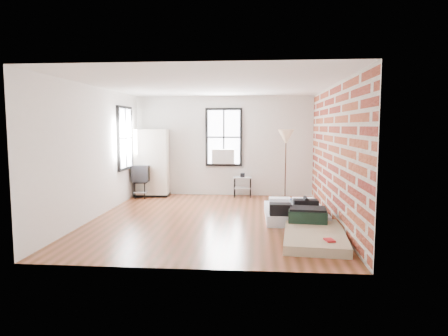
# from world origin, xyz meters

# --- Properties ---
(ground) EXTENTS (6.00, 6.00, 0.00)m
(ground) POSITION_xyz_m (0.00, 0.00, 0.00)
(ground) COLOR #562F16
(ground) RESTS_ON ground
(room_shell) EXTENTS (5.02, 6.02, 2.80)m
(room_shell) POSITION_xyz_m (0.23, 0.36, 1.74)
(room_shell) COLOR silver
(room_shell) RESTS_ON ground
(mattress_main) EXTENTS (1.27, 1.70, 0.54)m
(mattress_main) POSITION_xyz_m (1.75, 0.16, 0.15)
(mattress_main) COLOR white
(mattress_main) RESTS_ON ground
(mattress_bare) EXTENTS (1.20, 2.02, 0.42)m
(mattress_bare) POSITION_xyz_m (1.94, -1.24, 0.13)
(mattress_bare) COLOR #BCAE88
(mattress_bare) RESTS_ON ground
(wardrobe) EXTENTS (0.97, 0.59, 1.87)m
(wardrobe) POSITION_xyz_m (-2.00, 2.65, 0.93)
(wardrobe) COLOR black
(wardrobe) RESTS_ON ground
(side_table) EXTENTS (0.50, 0.41, 0.66)m
(side_table) POSITION_xyz_m (0.54, 2.72, 0.45)
(side_table) COLOR black
(side_table) RESTS_ON ground
(floor_lamp) EXTENTS (0.40, 0.40, 1.87)m
(floor_lamp) POSITION_xyz_m (1.66, 1.84, 1.61)
(floor_lamp) COLOR black
(floor_lamp) RESTS_ON ground
(tv_stand) EXTENTS (0.47, 0.65, 0.90)m
(tv_stand) POSITION_xyz_m (-2.21, 2.40, 0.64)
(tv_stand) COLOR black
(tv_stand) RESTS_ON ground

